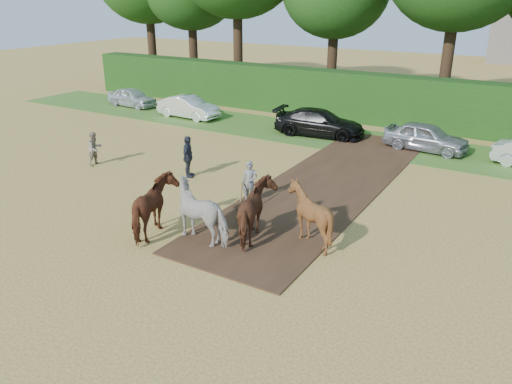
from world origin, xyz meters
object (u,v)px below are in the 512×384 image
at_px(spectator_near, 95,149).
at_px(plough_team, 232,211).
at_px(spectator_far, 188,157).
at_px(parked_cars, 370,130).

xyz_separation_m(spectator_near, plough_team, (9.70, -3.05, 0.18)).
bearing_deg(spectator_far, parked_cars, -50.49).
bearing_deg(spectator_far, spectator_near, 78.73).
bearing_deg(spectator_far, plough_team, -150.93).
distance_m(spectator_near, parked_cars, 14.19).
bearing_deg(plough_team, spectator_near, 162.55).
bearing_deg(plough_team, spectator_far, 141.09).
bearing_deg(spectator_near, plough_team, -105.31).
bearing_deg(plough_team, parked_cars, 89.38).
height_order(spectator_far, plough_team, plough_team).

